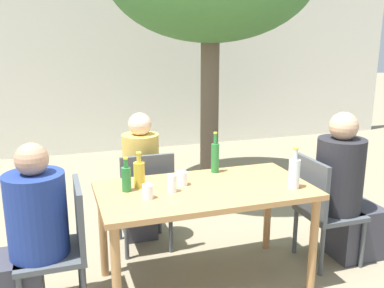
{
  "coord_description": "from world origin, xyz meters",
  "views": [
    {
      "loc": [
        -1.0,
        -2.71,
        1.82
      ],
      "look_at": [
        0.0,
        0.3,
        1.01
      ],
      "focal_mm": 40.0,
      "sensor_mm": 36.0,
      "label": 1
    }
  ],
  "objects_px": {
    "drinking_glass_1": "(172,183)",
    "person_seated_1": "(346,194)",
    "patio_chair_0": "(63,241)",
    "patio_chair_2": "(145,196)",
    "patio_chair_1": "(321,205)",
    "drinking_glass_0": "(182,179)",
    "water_bottle_1": "(294,173)",
    "person_seated_2": "(140,184)",
    "green_bottle_2": "(126,178)",
    "dining_table_front": "(205,199)",
    "person_seated_0": "(26,242)",
    "drinking_glass_2": "(148,192)",
    "oil_cruet_3": "(139,174)",
    "green_bottle_0": "(215,157)"
  },
  "relations": [
    {
      "from": "patio_chair_0",
      "to": "person_seated_2",
      "type": "bearing_deg",
      "value": 141.6
    },
    {
      "from": "drinking_glass_1",
      "to": "drinking_glass_2",
      "type": "distance_m",
      "value": 0.2
    },
    {
      "from": "patio_chair_1",
      "to": "water_bottle_1",
      "type": "height_order",
      "value": "water_bottle_1"
    },
    {
      "from": "person_seated_0",
      "to": "person_seated_1",
      "type": "distance_m",
      "value": 2.44
    },
    {
      "from": "patio_chair_2",
      "to": "person_seated_1",
      "type": "bearing_deg",
      "value": 157.43
    },
    {
      "from": "drinking_glass_0",
      "to": "person_seated_1",
      "type": "bearing_deg",
      "value": -4.42
    },
    {
      "from": "green_bottle_0",
      "to": "patio_chair_1",
      "type": "bearing_deg",
      "value": -21.15
    },
    {
      "from": "green_bottle_2",
      "to": "patio_chair_0",
      "type": "bearing_deg",
      "value": -166.64
    },
    {
      "from": "green_bottle_0",
      "to": "drinking_glass_0",
      "type": "relative_size",
      "value": 3.31
    },
    {
      "from": "patio_chair_0",
      "to": "water_bottle_1",
      "type": "xyz_separation_m",
      "value": [
        1.59,
        -0.21,
        0.38
      ]
    },
    {
      "from": "person_seated_0",
      "to": "drinking_glass_2",
      "type": "xyz_separation_m",
      "value": [
        0.79,
        -0.08,
        0.28
      ]
    },
    {
      "from": "patio_chair_1",
      "to": "drinking_glass_1",
      "type": "distance_m",
      "value": 1.28
    },
    {
      "from": "dining_table_front",
      "to": "oil_cruet_3",
      "type": "relative_size",
      "value": 5.87
    },
    {
      "from": "patio_chair_1",
      "to": "drinking_glass_0",
      "type": "relative_size",
      "value": 8.98
    },
    {
      "from": "patio_chair_0",
      "to": "drinking_glass_1",
      "type": "bearing_deg",
      "value": 89.56
    },
    {
      "from": "drinking_glass_0",
      "to": "green_bottle_2",
      "type": "bearing_deg",
      "value": 179.77
    },
    {
      "from": "person_seated_0",
      "to": "green_bottle_2",
      "type": "distance_m",
      "value": 0.76
    },
    {
      "from": "water_bottle_1",
      "to": "drinking_glass_1",
      "type": "height_order",
      "value": "water_bottle_1"
    },
    {
      "from": "person_seated_2",
      "to": "green_bottle_2",
      "type": "xyz_separation_m",
      "value": [
        -0.24,
        -0.76,
        0.33
      ]
    },
    {
      "from": "dining_table_front",
      "to": "oil_cruet_3",
      "type": "xyz_separation_m",
      "value": [
        -0.44,
        0.16,
        0.19
      ]
    },
    {
      "from": "oil_cruet_3",
      "to": "green_bottle_2",
      "type": "bearing_deg",
      "value": -152.49
    },
    {
      "from": "person_seated_0",
      "to": "dining_table_front",
      "type": "bearing_deg",
      "value": 90.0
    },
    {
      "from": "water_bottle_1",
      "to": "green_bottle_2",
      "type": "height_order",
      "value": "water_bottle_1"
    },
    {
      "from": "green_bottle_2",
      "to": "drinking_glass_1",
      "type": "height_order",
      "value": "green_bottle_2"
    },
    {
      "from": "patio_chair_1",
      "to": "person_seated_1",
      "type": "relative_size",
      "value": 0.71
    },
    {
      "from": "drinking_glass_0",
      "to": "oil_cruet_3",
      "type": "bearing_deg",
      "value": 169.74
    },
    {
      "from": "patio_chair_0",
      "to": "patio_chair_2",
      "type": "bearing_deg",
      "value": 132.58
    },
    {
      "from": "oil_cruet_3",
      "to": "drinking_glass_2",
      "type": "relative_size",
      "value": 2.67
    },
    {
      "from": "drinking_glass_1",
      "to": "drinking_glass_2",
      "type": "height_order",
      "value": "drinking_glass_1"
    },
    {
      "from": "dining_table_front",
      "to": "green_bottle_2",
      "type": "xyz_separation_m",
      "value": [
        -0.55,
        0.11,
        0.18
      ]
    },
    {
      "from": "green_bottle_2",
      "to": "drinking_glass_2",
      "type": "xyz_separation_m",
      "value": [
        0.11,
        -0.18,
        -0.05
      ]
    },
    {
      "from": "drinking_glass_2",
      "to": "green_bottle_2",
      "type": "bearing_deg",
      "value": 121.2
    },
    {
      "from": "oil_cruet_3",
      "to": "patio_chair_0",
      "type": "bearing_deg",
      "value": -163.82
    },
    {
      "from": "patio_chair_1",
      "to": "person_seated_2",
      "type": "xyz_separation_m",
      "value": [
        -1.3,
        0.87,
        0.03
      ]
    },
    {
      "from": "drinking_glass_2",
      "to": "patio_chair_1",
      "type": "bearing_deg",
      "value": 3.06
    },
    {
      "from": "green_bottle_0",
      "to": "oil_cruet_3",
      "type": "xyz_separation_m",
      "value": [
        -0.64,
        -0.15,
        -0.03
      ]
    },
    {
      "from": "person_seated_2",
      "to": "drinking_glass_1",
      "type": "relative_size",
      "value": 9.61
    },
    {
      "from": "person_seated_1",
      "to": "drinking_glass_1",
      "type": "distance_m",
      "value": 1.49
    },
    {
      "from": "patio_chair_0",
      "to": "patio_chair_2",
      "type": "relative_size",
      "value": 1.0
    },
    {
      "from": "water_bottle_1",
      "to": "patio_chair_1",
      "type": "bearing_deg",
      "value": 27.22
    },
    {
      "from": "person_seated_2",
      "to": "patio_chair_1",
      "type": "bearing_deg",
      "value": 146.2
    },
    {
      "from": "drinking_glass_1",
      "to": "water_bottle_1",
      "type": "bearing_deg",
      "value": -13.3
    },
    {
      "from": "drinking_glass_1",
      "to": "person_seated_1",
      "type": "bearing_deg",
      "value": 0.23
    },
    {
      "from": "patio_chair_0",
      "to": "patio_chair_1",
      "type": "distance_m",
      "value": 1.99
    },
    {
      "from": "person_seated_2",
      "to": "oil_cruet_3",
      "type": "relative_size",
      "value": 4.57
    },
    {
      "from": "oil_cruet_3",
      "to": "patio_chair_2",
      "type": "bearing_deg",
      "value": 73.76
    },
    {
      "from": "person_seated_0",
      "to": "person_seated_1",
      "type": "relative_size",
      "value": 0.95
    },
    {
      "from": "green_bottle_2",
      "to": "drinking_glass_1",
      "type": "bearing_deg",
      "value": -20.67
    },
    {
      "from": "patio_chair_2",
      "to": "person_seated_0",
      "type": "height_order",
      "value": "person_seated_0"
    },
    {
      "from": "dining_table_front",
      "to": "patio_chair_1",
      "type": "xyz_separation_m",
      "value": [
        0.99,
        0.0,
        -0.18
      ]
    }
  ]
}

